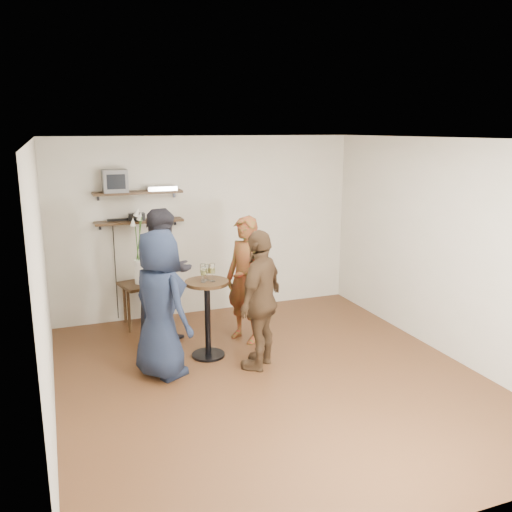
{
  "coord_description": "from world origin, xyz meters",
  "views": [
    {
      "loc": [
        -2.13,
        -5.09,
        2.7
      ],
      "look_at": [
        -0.03,
        0.4,
        1.31
      ],
      "focal_mm": 38.0,
      "sensor_mm": 36.0,
      "label": 1
    }
  ],
  "objects_px": {
    "dvd_deck": "(161,188)",
    "person_navy": "(160,304)",
    "side_table": "(141,290)",
    "crt_monitor": "(115,181)",
    "person_dark": "(166,278)",
    "person_brown": "(261,300)",
    "drinks_table": "(207,308)",
    "radio": "(137,217)",
    "person_plaid": "(246,280)"
  },
  "relations": [
    {
      "from": "dvd_deck",
      "to": "person_navy",
      "type": "distance_m",
      "value": 2.16
    },
    {
      "from": "dvd_deck",
      "to": "side_table",
      "type": "height_order",
      "value": "dvd_deck"
    },
    {
      "from": "crt_monitor",
      "to": "person_dark",
      "type": "relative_size",
      "value": 0.18
    },
    {
      "from": "person_dark",
      "to": "person_brown",
      "type": "height_order",
      "value": "person_dark"
    },
    {
      "from": "drinks_table",
      "to": "person_brown",
      "type": "relative_size",
      "value": 0.59
    },
    {
      "from": "radio",
      "to": "person_plaid",
      "type": "xyz_separation_m",
      "value": [
        1.16,
        -1.19,
        -0.7
      ]
    },
    {
      "from": "person_plaid",
      "to": "side_table",
      "type": "bearing_deg",
      "value": -159.72
    },
    {
      "from": "dvd_deck",
      "to": "person_navy",
      "type": "height_order",
      "value": "dvd_deck"
    },
    {
      "from": "radio",
      "to": "side_table",
      "type": "xyz_separation_m",
      "value": [
        -0.02,
        -0.18,
        -1.0
      ]
    },
    {
      "from": "person_plaid",
      "to": "person_dark",
      "type": "distance_m",
      "value": 1.01
    },
    {
      "from": "crt_monitor",
      "to": "person_plaid",
      "type": "distance_m",
      "value": 2.21
    },
    {
      "from": "person_plaid",
      "to": "person_navy",
      "type": "height_order",
      "value": "person_navy"
    },
    {
      "from": "radio",
      "to": "person_plaid",
      "type": "relative_size",
      "value": 0.13
    },
    {
      "from": "crt_monitor",
      "to": "person_dark",
      "type": "distance_m",
      "value": 1.55
    },
    {
      "from": "side_table",
      "to": "person_navy",
      "type": "bearing_deg",
      "value": -91.6
    },
    {
      "from": "dvd_deck",
      "to": "person_plaid",
      "type": "distance_m",
      "value": 1.8
    },
    {
      "from": "person_plaid",
      "to": "person_navy",
      "type": "bearing_deg",
      "value": -91.15
    },
    {
      "from": "crt_monitor",
      "to": "drinks_table",
      "type": "bearing_deg",
      "value": -61.79
    },
    {
      "from": "dvd_deck",
      "to": "side_table",
      "type": "distance_m",
      "value": 1.44
    },
    {
      "from": "radio",
      "to": "person_brown",
      "type": "relative_size",
      "value": 0.14
    },
    {
      "from": "dvd_deck",
      "to": "crt_monitor",
      "type": "bearing_deg",
      "value": 180.0
    },
    {
      "from": "side_table",
      "to": "person_brown",
      "type": "height_order",
      "value": "person_brown"
    },
    {
      "from": "side_table",
      "to": "person_dark",
      "type": "xyz_separation_m",
      "value": [
        0.2,
        -0.77,
        0.36
      ]
    },
    {
      "from": "dvd_deck",
      "to": "side_table",
      "type": "xyz_separation_m",
      "value": [
        -0.37,
        -0.18,
        -1.38
      ]
    },
    {
      "from": "drinks_table",
      "to": "person_dark",
      "type": "xyz_separation_m",
      "value": [
        -0.37,
        0.58,
        0.27
      ]
    },
    {
      "from": "dvd_deck",
      "to": "drinks_table",
      "type": "relative_size",
      "value": 0.42
    },
    {
      "from": "dvd_deck",
      "to": "person_navy",
      "type": "bearing_deg",
      "value": -102.92
    },
    {
      "from": "crt_monitor",
      "to": "radio",
      "type": "distance_m",
      "value": 0.57
    },
    {
      "from": "side_table",
      "to": "person_navy",
      "type": "xyz_separation_m",
      "value": [
        -0.05,
        -1.66,
        0.32
      ]
    },
    {
      "from": "person_dark",
      "to": "drinks_table",
      "type": "bearing_deg",
      "value": -90.0
    },
    {
      "from": "radio",
      "to": "person_dark",
      "type": "xyz_separation_m",
      "value": [
        0.18,
        -0.94,
        -0.64
      ]
    },
    {
      "from": "drinks_table",
      "to": "person_plaid",
      "type": "height_order",
      "value": "person_plaid"
    },
    {
      "from": "dvd_deck",
      "to": "person_brown",
      "type": "distance_m",
      "value": 2.39
    },
    {
      "from": "person_plaid",
      "to": "person_navy",
      "type": "distance_m",
      "value": 1.38
    },
    {
      "from": "person_navy",
      "to": "person_brown",
      "type": "relative_size",
      "value": 1.03
    },
    {
      "from": "crt_monitor",
      "to": "person_dark",
      "type": "xyz_separation_m",
      "value": [
        0.45,
        -0.94,
        -1.14
      ]
    },
    {
      "from": "radio",
      "to": "drinks_table",
      "type": "height_order",
      "value": "radio"
    },
    {
      "from": "person_dark",
      "to": "crt_monitor",
      "type": "bearing_deg",
      "value": 82.67
    },
    {
      "from": "crt_monitor",
      "to": "radio",
      "type": "bearing_deg",
      "value": 0.0
    },
    {
      "from": "dvd_deck",
      "to": "radio",
      "type": "bearing_deg",
      "value": 180.0
    },
    {
      "from": "radio",
      "to": "drinks_table",
      "type": "distance_m",
      "value": 1.86
    },
    {
      "from": "person_dark",
      "to": "person_brown",
      "type": "distance_m",
      "value": 1.38
    },
    {
      "from": "dvd_deck",
      "to": "person_brown",
      "type": "bearing_deg",
      "value": -71.13
    },
    {
      "from": "person_navy",
      "to": "person_brown",
      "type": "height_order",
      "value": "person_navy"
    },
    {
      "from": "radio",
      "to": "person_dark",
      "type": "height_order",
      "value": "person_dark"
    },
    {
      "from": "radio",
      "to": "person_navy",
      "type": "bearing_deg",
      "value": -91.98
    },
    {
      "from": "side_table",
      "to": "drinks_table",
      "type": "distance_m",
      "value": 1.47
    },
    {
      "from": "crt_monitor",
      "to": "drinks_table",
      "type": "xyz_separation_m",
      "value": [
        0.82,
        -1.53,
        -1.41
      ]
    },
    {
      "from": "drinks_table",
      "to": "person_plaid",
      "type": "distance_m",
      "value": 0.72
    },
    {
      "from": "radio",
      "to": "person_navy",
      "type": "height_order",
      "value": "person_navy"
    }
  ]
}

